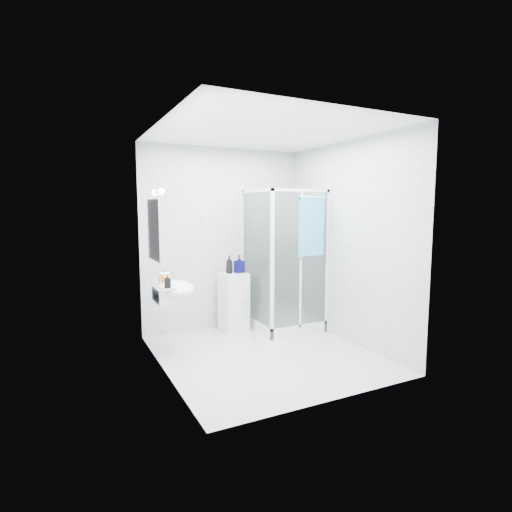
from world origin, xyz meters
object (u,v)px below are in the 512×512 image
soap_dispenser_black (167,281)px  soap_dispenser_orange (164,276)px  shower_enclosure (282,299)px  shampoo_bottle_a (229,264)px  shampoo_bottle_b (239,264)px  storage_cabinet (234,302)px  wall_basin (173,290)px  hand_towel (311,225)px

soap_dispenser_black → soap_dispenser_orange: bearing=82.6°
shower_enclosure → shampoo_bottle_a: size_ratio=7.85×
shampoo_bottle_b → soap_dispenser_orange: size_ratio=1.50×
shower_enclosure → shampoo_bottle_b: bearing=155.3°
soap_dispenser_black → shampoo_bottle_b: bearing=32.0°
storage_cabinet → shampoo_bottle_b: (0.08, -0.01, 0.55)m
soap_dispenser_orange → shampoo_bottle_a: bearing=24.2°
wall_basin → soap_dispenser_orange: soap_dispenser_orange is taller
storage_cabinet → soap_dispenser_black: 1.46m
hand_towel → soap_dispenser_orange: hand_towel is taller
storage_cabinet → shampoo_bottle_a: shampoo_bottle_a is taller
shower_enclosure → hand_towel: (0.21, -0.40, 1.08)m
wall_basin → storage_cabinet: 1.24m
shower_enclosure → soap_dispenser_orange: size_ratio=11.70×
storage_cabinet → hand_towel: hand_towel is taller
storage_cabinet → shampoo_bottle_b: bearing=-14.1°
shower_enclosure → wall_basin: bearing=-169.2°
shower_enclosure → storage_cabinet: bearing=157.1°
shower_enclosure → hand_towel: 1.17m
storage_cabinet → shampoo_bottle_a: 0.55m
shampoo_bottle_a → soap_dispenser_black: shampoo_bottle_a is taller
wall_basin → soap_dispenser_orange: bearing=119.6°
storage_cabinet → soap_dispenser_black: soap_dispenser_black is taller
shampoo_bottle_a → shampoo_bottle_b: same height
storage_cabinet → hand_towel: size_ratio=1.05×
shower_enclosure → shampoo_bottle_b: 0.80m
storage_cabinet → shampoo_bottle_b: 0.55m
shower_enclosure → soap_dispenser_orange: shower_enclosure is taller
shampoo_bottle_a → soap_dispenser_black: size_ratio=1.67×
wall_basin → shampoo_bottle_b: 1.25m
wall_basin → hand_towel: 2.01m
wall_basin → soap_dispenser_black: soap_dispenser_black is taller
shampoo_bottle_a → hand_towel: bearing=-36.0°
storage_cabinet → soap_dispenser_orange: soap_dispenser_orange is taller
soap_dispenser_black → storage_cabinet: bearing=34.3°
shampoo_bottle_b → wall_basin: bearing=-152.7°
wall_basin → hand_towel: size_ratio=0.70×
wall_basin → shower_enclosure: bearing=10.8°
hand_towel → shampoo_bottle_b: 1.15m
shampoo_bottle_a → shampoo_bottle_b: bearing=-3.1°
storage_cabinet → shampoo_bottle_b: size_ratio=3.27×
wall_basin → soap_dispenser_orange: (-0.07, 0.12, 0.15)m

